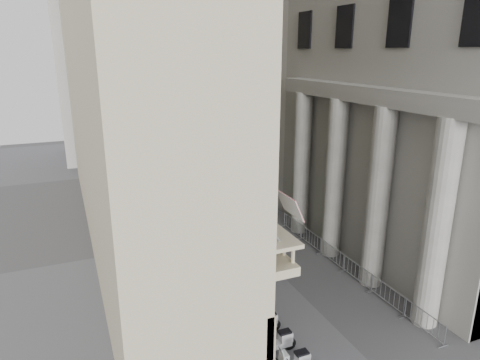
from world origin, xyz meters
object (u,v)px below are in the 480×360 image
object	(u,v)px
pedestrian_a	(230,219)
pedestrian_b	(219,175)
security_tent	(186,168)
info_kiosk	(187,232)
street_lamp	(188,165)

from	to	relation	value
pedestrian_a	pedestrian_b	size ratio (longest dim) A/B	1.10
security_tent	info_kiosk	distance (m)	8.96
street_lamp	pedestrian_a	xyz separation A→B (m)	(2.23, -2.90, -3.61)
info_kiosk	security_tent	bearing A→B (deg)	74.85
security_tent	pedestrian_b	world-z (taller)	security_tent
info_kiosk	pedestrian_a	world-z (taller)	info_kiosk
security_tent	info_kiosk	size ratio (longest dim) A/B	2.40
security_tent	pedestrian_b	xyz separation A→B (m)	(4.58, 4.53, -2.29)
security_tent	info_kiosk	xyz separation A→B (m)	(-2.42, -8.36, -2.11)
security_tent	pedestrian_b	bearing A→B (deg)	44.63
info_kiosk	pedestrian_a	size ratio (longest dim) A/B	1.12
info_kiosk	pedestrian_a	distance (m)	3.84
pedestrian_a	pedestrian_b	distance (m)	12.16
street_lamp	pedestrian_b	xyz separation A→B (m)	(5.59, 8.79, -3.69)
security_tent	street_lamp	bearing A→B (deg)	-103.23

